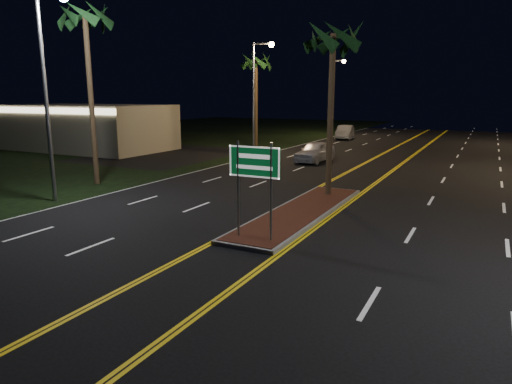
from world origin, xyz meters
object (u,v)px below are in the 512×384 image
Objects in this scene: median_island at (301,212)px; car_near at (315,150)px; commercial_building at (87,127)px; palm_left_near at (85,18)px; streetlight_left_far at (333,88)px; streetlight_left_mid at (258,85)px; palm_left_far at (256,62)px; streetlight_left_near at (50,75)px; highway_sign at (254,171)px; car_far at (345,131)px; palm_median at (333,39)px.

median_island is 1.95× the size of car_near.
palm_left_near is (13.50, -11.99, 6.68)m from commercial_building.
commercial_building is 28.75m from streetlight_left_far.
median_island is 20.80m from streetlight_left_mid.
streetlight_left_far reaches higher than palm_left_far.
palm_left_near is 20.02m from palm_left_far.
palm_left_near is at bearing 115.26° from streetlight_left_near.
streetlight_left_far is at bearing 109.31° from car_near.
highway_sign is at bearing -6.47° from streetlight_left_near.
commercial_building is at bearing 146.52° from highway_sign.
car_far is (-7.96, 37.73, -1.52)m from highway_sign.
palm_left_far reaches higher than palm_median.
streetlight_left_far is (0.00, 20.00, 0.00)m from streetlight_left_mid.
streetlight_left_mid is 17.25m from palm_median.
palm_left_far is 1.67× the size of car_far.
commercial_building is (-26.00, 17.19, -0.40)m from highway_sign.
median_island is 8.00m from palm_median.
car_far is (2.66, 36.52, -4.78)m from streetlight_left_near.
car_far reaches higher than median_island.
streetlight_left_mid is 1.08× the size of palm_median.
palm_median is 21.69m from palm_left_far.
car_near is (7.78, 13.71, -7.81)m from palm_left_near.
median_island is 0.68× the size of commercial_building.
palm_left_near reaches higher than palm_median.
streetlight_left_far is at bearing 90.00° from streetlight_left_near.
palm_left_near is (-1.89, -36.00, 3.02)m from streetlight_left_far.
palm_median is 12.82m from palm_left_near.
highway_sign is 0.36× the size of streetlight_left_near.
car_near is 0.99× the size of car_far.
streetlight_left_mid reaches higher than car_near.
streetlight_left_far reaches higher than commercial_building.
streetlight_left_mid is at bearing 83.27° from palm_left_near.
car_near is at bearing 4.61° from commercial_building.
car_near is 19.09m from car_far.
highway_sign is 42.67m from streetlight_left_far.
palm_left_near is (-1.89, -16.00, 3.02)m from streetlight_left_mid.
highway_sign is at bearing -71.48° from car_near.
streetlight_left_far is 16.28m from palm_left_far.
car_near is at bearing 71.59° from streetlight_left_near.
streetlight_left_far is at bearing 82.22° from palm_left_far.
palm_median is 13.74m from car_near.
streetlight_left_near is at bearing -84.79° from palm_left_far.
commercial_building is 16.31m from streetlight_left_mid.
streetlight_left_near is 1.71× the size of car_far.
car_near is at bearing 60.42° from palm_left_near.
streetlight_left_near is at bearing 173.53° from highway_sign.
streetlight_left_near is at bearing -148.51° from palm_median.
commercial_building is 2.84× the size of car_far.
streetlight_left_near reaches higher than car_near.
palm_median is 1.57× the size of car_far.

